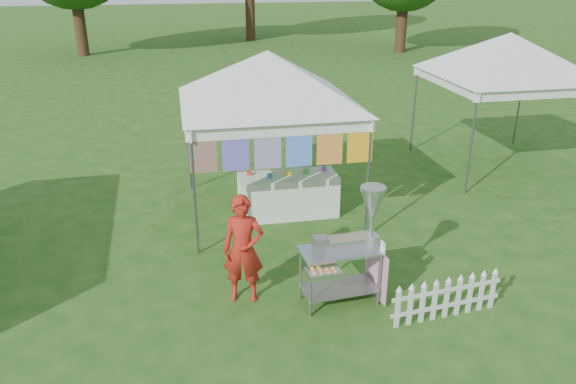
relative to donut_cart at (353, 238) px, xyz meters
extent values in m
plane|color=#1E4C15|center=(-0.60, -0.27, -0.98)|extent=(120.00, 120.00, 0.00)
cylinder|color=#59595E|center=(-2.02, 1.81, 0.07)|extent=(0.04, 0.04, 2.10)
cylinder|color=#59595E|center=(0.82, 1.81, 0.07)|extent=(0.04, 0.04, 2.10)
cylinder|color=#59595E|center=(-2.02, 4.65, 0.07)|extent=(0.04, 0.04, 2.10)
cylinder|color=#59595E|center=(0.82, 4.65, 0.07)|extent=(0.04, 0.04, 2.10)
cube|color=white|center=(-0.60, 1.81, 1.02)|extent=(3.00, 0.03, 0.22)
cube|color=white|center=(-0.60, 4.65, 1.02)|extent=(3.00, 0.03, 0.22)
pyramid|color=white|center=(-0.60, 3.23, 2.02)|extent=(4.24, 4.24, 0.90)
cylinder|color=#59595E|center=(-0.60, 1.81, 1.10)|extent=(3.00, 0.03, 0.03)
cube|color=orange|center=(-1.85, 1.81, 0.75)|extent=(0.42, 0.01, 0.70)
cube|color=purple|center=(-1.35, 1.81, 0.75)|extent=(0.42, 0.01, 0.70)
cube|color=#35C0C6|center=(-0.85, 1.81, 0.75)|extent=(0.42, 0.01, 0.70)
cube|color=#1B2DDC|center=(-0.35, 1.81, 0.75)|extent=(0.42, 0.01, 0.70)
cube|color=red|center=(0.15, 1.81, 0.75)|extent=(0.42, 0.01, 0.70)
cube|color=orange|center=(0.65, 1.81, 0.75)|extent=(0.42, 0.01, 0.70)
cylinder|color=#59595E|center=(3.48, 3.31, 0.07)|extent=(0.04, 0.04, 2.10)
cylinder|color=#59595E|center=(3.48, 6.15, 0.07)|extent=(0.04, 0.04, 2.10)
cylinder|color=#59595E|center=(6.32, 6.15, 0.07)|extent=(0.04, 0.04, 2.10)
cube|color=white|center=(4.90, 3.31, 1.02)|extent=(3.00, 0.03, 0.22)
cube|color=white|center=(4.90, 6.15, 1.02)|extent=(3.00, 0.03, 0.22)
pyramid|color=white|center=(4.90, 4.73, 2.02)|extent=(4.24, 4.24, 0.90)
cylinder|color=#59595E|center=(4.90, 3.31, 1.10)|extent=(3.00, 0.03, 0.03)
cylinder|color=#321A12|center=(-6.60, 23.73, 1.00)|extent=(0.56, 0.56, 3.96)
cylinder|color=#321A12|center=(9.40, 21.73, 0.78)|extent=(0.56, 0.56, 3.52)
cylinder|color=gray|center=(-0.65, -0.27, -0.58)|extent=(0.04, 0.04, 0.81)
cylinder|color=gray|center=(0.33, -0.19, -0.58)|extent=(0.04, 0.04, 0.81)
cylinder|color=gray|center=(-0.68, 0.17, -0.58)|extent=(0.04, 0.04, 0.81)
cylinder|color=gray|center=(0.29, 0.25, -0.58)|extent=(0.04, 0.04, 0.81)
cube|color=gray|center=(-0.18, -0.01, -0.76)|extent=(1.06, 0.59, 0.01)
cube|color=#B7B7BC|center=(-0.18, -0.01, -0.17)|extent=(1.12, 0.63, 0.04)
cube|color=#B7B7BC|center=(-0.02, 0.05, -0.08)|extent=(0.78, 0.29, 0.14)
cube|color=gray|center=(-0.45, 0.02, -0.05)|extent=(0.20, 0.21, 0.20)
cylinder|color=gray|center=(0.27, 0.07, 0.24)|extent=(0.05, 0.05, 0.81)
cone|color=#B7B7BC|center=(0.27, 0.07, 0.46)|extent=(0.35, 0.35, 0.36)
cylinder|color=#B7B7BC|center=(0.27, 0.07, 0.66)|extent=(0.37, 0.37, 0.05)
cube|color=#B7B7BC|center=(-0.51, -0.38, -0.26)|extent=(0.45, 0.30, 0.09)
cube|color=#CD8AAD|center=(0.37, 0.04, -0.58)|extent=(0.07, 0.67, 0.73)
cube|color=white|center=(0.34, -0.22, -0.06)|extent=(0.02, 0.13, 0.16)
imported|color=#A72014|center=(-1.45, 0.34, -0.20)|extent=(0.63, 0.48, 1.55)
cube|color=silver|center=(0.40, -0.72, -0.70)|extent=(0.07, 0.03, 0.56)
cube|color=silver|center=(0.58, -0.70, -0.70)|extent=(0.07, 0.03, 0.56)
cube|color=silver|center=(0.75, -0.68, -0.70)|extent=(0.07, 0.03, 0.56)
cube|color=silver|center=(0.93, -0.66, -0.70)|extent=(0.07, 0.03, 0.56)
cube|color=silver|center=(1.11, -0.64, -0.70)|extent=(0.07, 0.03, 0.56)
cube|color=silver|center=(1.29, -0.62, -0.70)|extent=(0.07, 0.03, 0.56)
cube|color=silver|center=(1.47, -0.60, -0.70)|extent=(0.07, 0.03, 0.56)
cube|color=silver|center=(1.65, -0.58, -0.70)|extent=(0.07, 0.03, 0.56)
cube|color=silver|center=(1.83, -0.55, -0.70)|extent=(0.07, 0.03, 0.56)
cube|color=silver|center=(1.11, -0.64, -0.80)|extent=(1.61, 0.21, 0.05)
cube|color=silver|center=(1.11, -0.64, -0.56)|extent=(1.61, 0.21, 0.05)
cube|color=white|center=(-0.29, 3.00, -0.59)|extent=(1.80, 0.70, 0.78)
camera|label=1|loc=(-2.17, -6.39, 3.43)|focal=35.00mm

